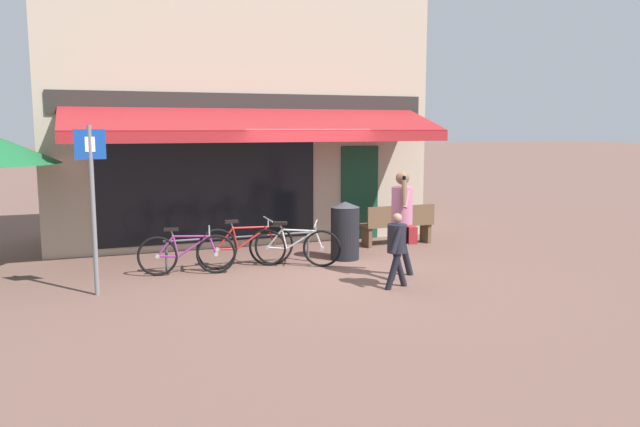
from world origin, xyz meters
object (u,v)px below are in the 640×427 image
bicycle_red (246,246)px  park_bench (398,224)px  litter_bin (345,230)px  bicycle_silver (294,246)px  pedestrian_adult (402,212)px  parking_sign (92,193)px  bicycle_purple (187,254)px  pedestrian_child (399,242)px

bicycle_red → park_bench: 3.72m
bicycle_red → litter_bin: bearing=-0.7°
bicycle_silver → park_bench: 3.01m
pedestrian_adult → litter_bin: 1.82m
bicycle_red → parking_sign: size_ratio=0.71×
bicycle_purple → bicycle_red: 1.10m
bicycle_red → pedestrian_adult: size_ratio=1.00×
bicycle_red → pedestrian_adult: 2.90m
parking_sign → park_bench: parking_sign is taller
bicycle_silver → pedestrian_child: (1.06, -2.01, 0.36)m
pedestrian_child → parking_sign: size_ratio=0.47×
bicycle_purple → park_bench: park_bench is taller
bicycle_purple → park_bench: bearing=24.1°
bicycle_silver → pedestrian_adult: size_ratio=0.86×
pedestrian_adult → parking_sign: (-4.82, 0.65, 0.44)m
pedestrian_adult → litter_bin: bearing=-83.5°
bicycle_silver → pedestrian_adult: 2.14m
bicycle_purple → bicycle_silver: size_ratio=1.06×
pedestrian_child → parking_sign: 4.70m
litter_bin → park_bench: litter_bin is taller
bicycle_purple → bicycle_red: bicycle_red is taller
bicycle_silver → litter_bin: litter_bin is taller
litter_bin → parking_sign: (-4.52, -1.06, 0.99)m
pedestrian_adult → pedestrian_child: size_ratio=1.51×
parking_sign → park_bench: size_ratio=1.58×
pedestrian_adult → park_bench: bearing=-120.4°
bicycle_purple → pedestrian_child: bearing=-24.5°
bicycle_silver → park_bench: size_ratio=0.97×
bicycle_silver → pedestrian_adult: bearing=-19.1°
bicycle_silver → pedestrian_child: 2.30m
pedestrian_child → bicycle_red: bearing=-40.9°
bicycle_silver → parking_sign: 3.69m
bicycle_red → pedestrian_child: 2.97m
bicycle_purple → bicycle_silver: 1.93m
bicycle_purple → bicycle_red: bearing=20.2°
pedestrian_child → park_bench: 3.65m
pedestrian_adult → park_bench: pedestrian_adult is taller
bicycle_silver → pedestrian_adult: pedestrian_adult is taller
bicycle_silver → bicycle_red: bearing=-170.7°
bicycle_red → park_bench: size_ratio=1.12×
bicycle_purple → pedestrian_adult: bearing=-13.7°
pedestrian_adult → parking_sign: bearing=-11.1°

